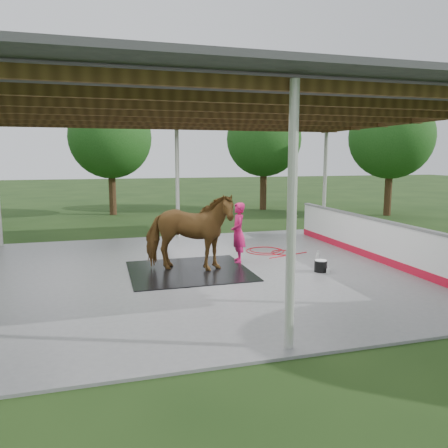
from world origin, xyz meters
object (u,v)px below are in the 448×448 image
object	(u,v)px
handler	(238,233)
wash_bucket	(321,266)
dasher_board	(371,239)
horse	(189,232)

from	to	relation	value
handler	wash_bucket	size ratio (longest dim) A/B	5.13
handler	wash_bucket	xyz separation A→B (m)	(1.65, -1.52, -0.65)
handler	wash_bucket	bearing A→B (deg)	55.94
dasher_board	horse	world-z (taller)	horse
dasher_board	wash_bucket	distance (m)	2.28
dasher_board	wash_bucket	xyz separation A→B (m)	(-2.04, -0.93, -0.39)
horse	wash_bucket	xyz separation A→B (m)	(3.11, -0.94, -0.83)
dasher_board	horse	xyz separation A→B (m)	(-5.16, 0.00, 0.44)
horse	handler	bearing A→B (deg)	-47.27
horse	wash_bucket	size ratio (longest dim) A/B	7.25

